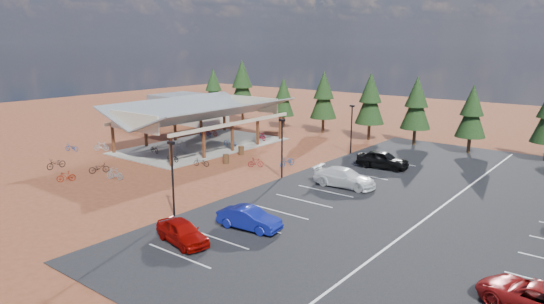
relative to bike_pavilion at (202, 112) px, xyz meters
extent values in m
plane|color=brown|center=(10.00, -7.00, -3.82)|extent=(140.00, 140.00, 0.00)
cube|color=black|center=(28.50, -4.00, -3.80)|extent=(27.00, 44.00, 0.04)
cube|color=gray|center=(0.00, 0.00, -3.77)|extent=(10.60, 18.60, 0.10)
cube|color=#532A17|center=(-4.60, -8.40, -2.22)|extent=(0.25, 0.25, 3.00)
cube|color=#532A17|center=(-4.60, -4.20, -2.22)|extent=(0.25, 0.25, 3.00)
cube|color=#532A17|center=(-4.60, 0.00, -2.22)|extent=(0.25, 0.25, 3.00)
cube|color=#532A17|center=(-4.60, 4.20, -2.22)|extent=(0.25, 0.25, 3.00)
cube|color=#532A17|center=(-4.60, 8.40, -2.22)|extent=(0.25, 0.25, 3.00)
cube|color=#532A17|center=(4.60, -8.40, -2.22)|extent=(0.25, 0.25, 3.00)
cube|color=#532A17|center=(4.60, -4.20, -2.22)|extent=(0.25, 0.25, 3.00)
cube|color=#532A17|center=(4.60, 0.00, -2.22)|extent=(0.25, 0.25, 3.00)
cube|color=#532A17|center=(4.60, 4.20, -2.22)|extent=(0.25, 0.25, 3.00)
cube|color=#532A17|center=(4.60, 8.40, -2.22)|extent=(0.25, 0.25, 3.00)
cube|color=beige|center=(-5.00, 0.00, -0.72)|extent=(0.22, 18.00, 0.35)
cube|color=beige|center=(5.00, 0.00, -0.72)|extent=(0.22, 18.00, 0.35)
cube|color=slate|center=(-2.90, 0.00, 0.18)|extent=(5.85, 19.40, 2.13)
cube|color=slate|center=(2.90, 0.00, 0.18)|extent=(5.85, 19.40, 2.13)
cube|color=beige|center=(0.00, -9.00, 0.08)|extent=(7.50, 0.15, 1.80)
cube|color=beige|center=(0.00, 9.00, 0.08)|extent=(7.50, 0.15, 1.80)
cube|color=#ADA593|center=(-14.00, 11.00, -2.22)|extent=(10.00, 6.00, 3.20)
cube|color=slate|center=(-14.00, 11.00, -0.27)|extent=(11.00, 7.00, 0.70)
cylinder|color=black|center=(15.00, -17.00, -1.32)|extent=(0.14, 0.14, 5.00)
cube|color=black|center=(15.00, -17.00, 1.23)|extent=(0.50, 0.25, 0.18)
cylinder|color=black|center=(15.00, -5.00, -1.32)|extent=(0.14, 0.14, 5.00)
cube|color=black|center=(15.00, -5.00, 1.23)|extent=(0.50, 0.25, 0.18)
cylinder|color=black|center=(15.00, 7.00, -1.32)|extent=(0.14, 0.14, 5.00)
cube|color=black|center=(15.00, 7.00, 1.23)|extent=(0.50, 0.25, 0.18)
cylinder|color=#482F1A|center=(7.63, -4.20, -3.37)|extent=(0.60, 0.60, 0.90)
cylinder|color=#482F1A|center=(6.23, -0.43, -3.37)|extent=(0.60, 0.60, 0.90)
cylinder|color=#382314|center=(-13.65, 15.58, -2.90)|extent=(0.36, 0.36, 1.85)
cone|color=black|center=(-13.65, 15.58, 0.25)|extent=(3.26, 3.26, 4.45)
cone|color=black|center=(-13.65, 15.58, 2.11)|extent=(2.52, 2.52, 3.34)
cylinder|color=#382314|center=(-7.65, 15.43, -2.72)|extent=(0.36, 0.36, 2.20)
cone|color=black|center=(-7.65, 15.43, 1.03)|extent=(3.88, 3.88, 5.29)
cone|color=black|center=(-7.65, 15.43, 3.23)|extent=(3.00, 3.00, 3.97)
cylinder|color=#382314|center=(-0.19, 15.45, -2.99)|extent=(0.36, 0.36, 1.67)
cone|color=black|center=(-0.19, 15.45, -0.16)|extent=(2.93, 2.93, 4.00)
cone|color=black|center=(-0.19, 15.45, 1.51)|extent=(2.27, 2.27, 3.00)
cylinder|color=#382314|center=(6.21, 15.45, -2.86)|extent=(0.36, 0.36, 1.94)
cone|color=black|center=(6.21, 15.45, 0.43)|extent=(3.41, 3.41, 4.64)
cone|color=black|center=(6.21, 15.45, 2.37)|extent=(2.63, 2.63, 3.48)
cylinder|color=#382314|center=(12.96, 15.04, -2.84)|extent=(0.36, 0.36, 1.96)
cone|color=black|center=(12.96, 15.04, 0.50)|extent=(3.46, 3.46, 4.71)
cone|color=black|center=(12.96, 15.04, 2.46)|extent=(2.67, 2.67, 3.53)
cylinder|color=#382314|center=(18.48, 15.38, -2.87)|extent=(0.36, 0.36, 1.91)
cone|color=black|center=(18.48, 15.38, 0.37)|extent=(3.36, 3.36, 4.58)
cone|color=black|center=(18.48, 15.38, 2.28)|extent=(2.59, 2.59, 3.43)
cylinder|color=#382314|center=(24.67, 14.89, -2.94)|extent=(0.36, 0.36, 1.76)
cone|color=black|center=(24.67, 14.89, 0.05)|extent=(3.10, 3.10, 4.22)
cone|color=black|center=(24.67, 14.89, 1.81)|extent=(2.39, 2.39, 3.17)
imported|color=black|center=(-1.12, -5.84, -3.28)|extent=(1.78, 0.94, 0.89)
imported|color=#999CA1|center=(-1.23, -2.24, -3.28)|extent=(1.54, 0.86, 0.89)
imported|color=navy|center=(-3.25, 3.64, -3.28)|extent=(1.76, 0.81, 0.89)
imported|color=maroon|center=(-3.14, 4.57, -3.25)|extent=(1.63, 0.93, 0.94)
imported|color=black|center=(3.39, -7.20, -3.31)|extent=(1.58, 0.55, 0.83)
imported|color=gray|center=(1.21, -4.02, -3.19)|extent=(1.79, 0.58, 1.06)
imported|color=#164993|center=(2.84, 1.49, -3.24)|extent=(1.86, 0.66, 0.98)
imported|color=maroon|center=(3.46, 6.17, -3.23)|extent=(1.71, 0.75, 0.99)
imported|color=black|center=(-3.35, -15.38, -3.32)|extent=(0.85, 1.96, 1.00)
imported|color=#94969D|center=(-6.70, -8.51, -3.33)|extent=(1.63, 1.29, 0.99)
imported|color=navy|center=(-9.14, -10.54, -3.41)|extent=(1.68, 1.13, 0.84)
imported|color=maroon|center=(1.41, -17.08, -3.37)|extent=(0.97, 1.56, 0.91)
imported|color=black|center=(1.13, -13.79, -3.36)|extent=(1.37, 1.84, 0.92)
imported|color=gray|center=(4.07, -14.18, -3.31)|extent=(1.78, 0.93, 1.03)
imported|color=#164E97|center=(13.00, -1.49, -3.33)|extent=(0.89, 1.96, 1.00)
imported|color=maroon|center=(10.83, -3.55, -3.38)|extent=(1.38, 1.29, 0.89)
imported|color=black|center=(6.58, -6.47, -3.41)|extent=(1.66, 1.09, 0.82)
imported|color=#960804|center=(18.87, -19.69, -3.09)|extent=(4.29, 2.42, 1.38)
imported|color=navy|center=(20.49, -15.62, -3.10)|extent=(4.31, 1.97, 1.37)
imported|color=white|center=(20.56, -3.96, -3.04)|extent=(5.29, 2.45, 1.50)
imported|color=black|center=(20.36, 3.40, -2.97)|extent=(4.96, 2.45, 1.63)
imported|color=maroon|center=(36.40, -15.24, -3.11)|extent=(5.17, 3.11, 1.34)
camera|label=1|loc=(39.23, -37.14, 7.61)|focal=32.00mm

